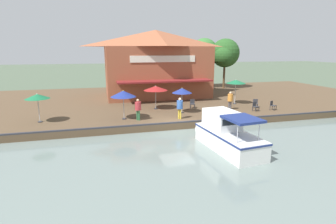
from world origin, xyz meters
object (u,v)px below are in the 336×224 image
at_px(patio_umbrella_near_quay_edge, 123,94).
at_px(tree_upstream_bank, 225,54).
at_px(patio_umbrella_back_row, 37,97).
at_px(patio_umbrella_mid_patio_left, 236,82).
at_px(motorboat_second_along, 224,133).
at_px(tree_downstream_bank, 204,53).
at_px(waterfront_restaurant, 156,63).
at_px(cafe_chair_back_row_seat, 273,105).
at_px(person_mid_patio, 230,98).
at_px(person_near_entrance, 180,106).
at_px(patio_umbrella_by_entrance, 156,88).
at_px(mooring_post, 212,114).
at_px(cafe_chair_beside_entrance, 255,106).
at_px(cafe_chair_far_corner_seat, 192,103).
at_px(patio_umbrella_mid_patio_right, 182,91).
at_px(cafe_chair_mid_patio, 255,103).
at_px(person_at_quay_edge, 138,107).

bearing_deg(patio_umbrella_near_quay_edge, tree_upstream_bank, 132.06).
height_order(patio_umbrella_back_row, tree_upstream_bank, tree_upstream_bank).
xyz_separation_m(patio_umbrella_mid_patio_left, motorboat_second_along, (9.87, -6.15, -1.99)).
bearing_deg(tree_downstream_bank, patio_umbrella_near_quay_edge, -39.73).
bearing_deg(waterfront_restaurant, patio_umbrella_mid_patio_left, 43.00).
xyz_separation_m(cafe_chair_back_row_seat, person_mid_patio, (-1.07, -3.87, 0.61)).
bearing_deg(person_near_entrance, tree_upstream_bank, 143.33).
bearing_deg(patio_umbrella_by_entrance, person_mid_patio, 72.51).
height_order(patio_umbrella_near_quay_edge, person_mid_patio, patio_umbrella_near_quay_edge).
relative_size(motorboat_second_along, mooring_post, 6.78).
relative_size(patio_umbrella_near_quay_edge, cafe_chair_beside_entrance, 2.81).
bearing_deg(patio_umbrella_mid_patio_left, cafe_chair_back_row_seat, 30.33).
xyz_separation_m(waterfront_restaurant, person_mid_patio, (9.77, 5.02, -2.91)).
bearing_deg(cafe_chair_far_corner_seat, tree_upstream_bank, 142.52).
distance_m(motorboat_second_along, tree_downstream_bank, 24.29).
relative_size(patio_umbrella_mid_patio_left, patio_umbrella_by_entrance, 1.13).
xyz_separation_m(waterfront_restaurant, patio_umbrella_mid_patio_left, (7.35, 6.85, -1.66)).
height_order(patio_umbrella_mid_patio_right, cafe_chair_back_row_seat, patio_umbrella_mid_patio_right).
bearing_deg(cafe_chair_beside_entrance, cafe_chair_mid_patio, 147.34).
relative_size(cafe_chair_beside_entrance, tree_upstream_bank, 0.12).
distance_m(patio_umbrella_by_entrance, mooring_post, 6.38).
xyz_separation_m(cafe_chair_far_corner_seat, person_mid_patio, (1.53, 3.19, 0.61)).
bearing_deg(motorboat_second_along, cafe_chair_far_corner_seat, 172.83).
bearing_deg(person_at_quay_edge, patio_umbrella_mid_patio_left, 110.60).
bearing_deg(patio_umbrella_back_row, person_mid_patio, 90.90).
distance_m(patio_umbrella_mid_patio_right, cafe_chair_back_row_seat, 8.84).
bearing_deg(patio_umbrella_back_row, cafe_chair_beside_entrance, 87.59).
xyz_separation_m(waterfront_restaurant, mooring_post, (12.73, 1.88, -3.52)).
relative_size(person_mid_patio, person_at_quay_edge, 0.99).
height_order(person_at_quay_edge, tree_downstream_bank, tree_downstream_bank).
distance_m(cafe_chair_far_corner_seat, mooring_post, 4.49).
bearing_deg(patio_umbrella_near_quay_edge, person_near_entrance, 76.45).
bearing_deg(tree_downstream_bank, motorboat_second_along, -18.77).
distance_m(cafe_chair_beside_entrance, person_mid_patio, 2.38).
xyz_separation_m(cafe_chair_mid_patio, person_at_quay_edge, (1.78, -11.75, 0.62)).
relative_size(patio_umbrella_mid_patio_left, cafe_chair_mid_patio, 3.02).
xyz_separation_m(patio_umbrella_back_row, tree_downstream_bank, (-15.36, 19.82, 3.07)).
bearing_deg(cafe_chair_mid_patio, cafe_chair_beside_entrance, -32.66).
distance_m(patio_umbrella_mid_patio_right, motorboat_second_along, 7.61).
distance_m(cafe_chair_mid_patio, tree_upstream_bank, 14.32).
height_order(patio_umbrella_back_row, patio_umbrella_by_entrance, patio_umbrella_back_row).
relative_size(patio_umbrella_mid_patio_left, motorboat_second_along, 0.41).
relative_size(patio_umbrella_mid_patio_right, person_mid_patio, 1.32).
distance_m(patio_umbrella_by_entrance, tree_upstream_bank, 17.17).
bearing_deg(person_at_quay_edge, patio_umbrella_near_quay_edge, -122.11).
height_order(cafe_chair_far_corner_seat, tree_downstream_bank, tree_downstream_bank).
bearing_deg(waterfront_restaurant, patio_umbrella_by_entrance, -12.38).
relative_size(waterfront_restaurant, cafe_chair_mid_patio, 14.78).
bearing_deg(person_mid_patio, patio_umbrella_by_entrance, -107.49).
bearing_deg(patio_umbrella_mid_patio_right, person_at_quay_edge, -69.05).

